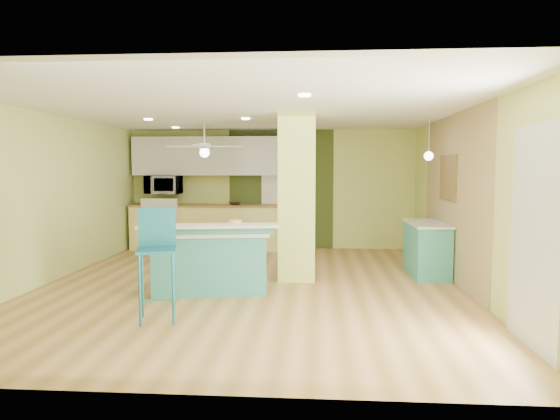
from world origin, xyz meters
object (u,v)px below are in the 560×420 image
object	(u,v)px
peninsula	(210,259)
side_counter	(426,248)
bar_stool	(157,246)
canister	(235,226)
fruit_bowl	(235,203)

from	to	relation	value
peninsula	side_counter	size ratio (longest dim) A/B	1.42
bar_stool	canister	bearing A→B (deg)	45.91
fruit_bowl	canister	world-z (taller)	fruit_bowl
side_counter	canister	size ratio (longest dim) A/B	7.80
side_counter	canister	bearing A→B (deg)	-153.58
peninsula	bar_stool	world-z (taller)	bar_stool
peninsula	canister	world-z (taller)	canister
bar_stool	canister	world-z (taller)	bar_stool
peninsula	canister	bearing A→B (deg)	-19.28
bar_stool	side_counter	xyz separation A→B (m)	(3.53, 2.64, -0.41)
fruit_bowl	canister	bearing A→B (deg)	-80.66
peninsula	bar_stool	distance (m)	1.38
peninsula	canister	size ratio (longest dim) A/B	11.08
side_counter	fruit_bowl	xyz separation A→B (m)	(-3.43, 2.13, 0.55)
peninsula	bar_stool	size ratio (longest dim) A/B	1.48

